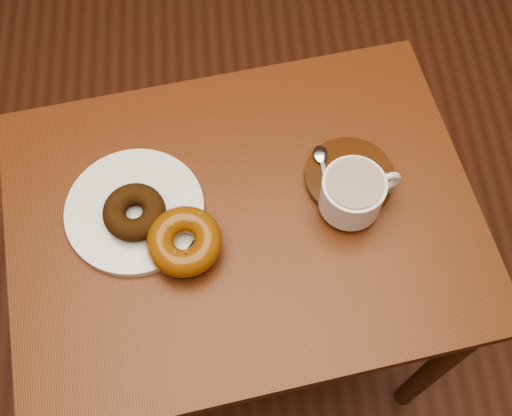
{
  "coord_description": "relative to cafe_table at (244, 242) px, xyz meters",
  "views": [
    {
      "loc": [
        0.03,
        -0.37,
        1.57
      ],
      "look_at": [
        0.06,
        0.05,
        0.7
      ],
      "focal_mm": 45.0,
      "sensor_mm": 36.0,
      "label": 1
    }
  ],
  "objects": [
    {
      "name": "coffee_cup",
      "position": [
        0.16,
        -0.0,
        0.16
      ],
      "size": [
        0.12,
        0.09,
        0.07
      ],
      "rotation": [
        0.0,
        0.0,
        0.25
      ],
      "color": "white",
      "rests_on": "saucer"
    },
    {
      "name": "teaspoon",
      "position": [
        0.13,
        0.08,
        0.13
      ],
      "size": [
        0.02,
        0.11,
        0.01
      ],
      "rotation": [
        0.0,
        0.0,
        0.08
      ],
      "color": "silver",
      "rests_on": "saucer"
    },
    {
      "name": "donut_cinnamon",
      "position": [
        -0.16,
        0.0,
        0.14
      ],
      "size": [
        0.1,
        0.1,
        0.03
      ],
      "primitive_type": "torus",
      "rotation": [
        0.0,
        0.0,
        0.03
      ],
      "color": "#341D0A",
      "rests_on": "donut_plate"
    },
    {
      "name": "cafe_table",
      "position": [
        0.0,
        0.0,
        0.0
      ],
      "size": [
        0.79,
        0.64,
        0.68
      ],
      "rotation": [
        0.0,
        0.0,
        0.14
      ],
      "color": "#602E14",
      "rests_on": "ground"
    },
    {
      "name": "ground",
      "position": [
        -0.04,
        -0.05,
        -0.57
      ],
      "size": [
        6.0,
        6.0,
        0.0
      ],
      "primitive_type": "plane",
      "color": "#512819",
      "rests_on": "ground"
    },
    {
      "name": "saucer",
      "position": [
        0.17,
        0.05,
        0.12
      ],
      "size": [
        0.17,
        0.17,
        0.01
      ],
      "primitive_type": "cylinder",
      "rotation": [
        0.0,
        0.0,
        -0.26
      ],
      "color": "#391A07",
      "rests_on": "cafe_table"
    },
    {
      "name": "donut_caramel",
      "position": [
        -0.09,
        -0.05,
        0.14
      ],
      "size": [
        0.11,
        0.11,
        0.04
      ],
      "rotation": [
        0.0,
        0.0,
        0.02
      ],
      "color": "brown",
      "rests_on": "donut_plate"
    },
    {
      "name": "donut_plate",
      "position": [
        -0.17,
        0.02,
        0.11
      ],
      "size": [
        0.24,
        0.24,
        0.01
      ],
      "primitive_type": "cylinder",
      "rotation": [
        0.0,
        0.0,
        0.14
      ],
      "color": "white",
      "rests_on": "cafe_table"
    }
  ]
}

